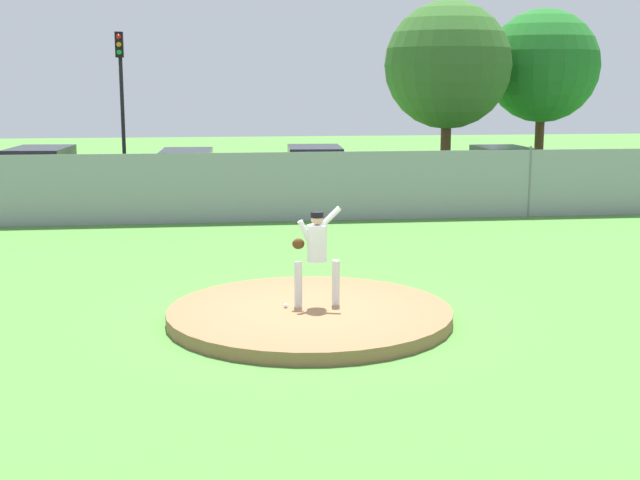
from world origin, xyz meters
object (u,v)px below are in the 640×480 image
at_px(parked_car_slate, 187,176).
at_px(parked_car_champagne, 41,177).
at_px(parked_car_burgundy, 501,172).
at_px(baseball, 286,305).
at_px(traffic_light_near, 121,83).
at_px(parked_car_silver, 315,173).
at_px(pitcher_youth, 316,249).
at_px(traffic_cone_orange, 419,197).

xyz_separation_m(parked_car_slate, parked_car_champagne, (-4.56, 0.03, 0.05)).
relative_size(parked_car_burgundy, parked_car_champagne, 0.83).
height_order(baseball, traffic_light_near, traffic_light_near).
bearing_deg(parked_car_slate, parked_car_silver, 6.29).
bearing_deg(baseball, parked_car_slate, 97.99).
relative_size(parked_car_slate, traffic_light_near, 0.81).
relative_size(parked_car_slate, parked_car_silver, 0.99).
distance_m(parked_car_burgundy, traffic_light_near, 13.91).
bearing_deg(parked_car_slate, traffic_light_near, 119.02).
distance_m(baseball, parked_car_silver, 14.94).
bearing_deg(baseball, parked_car_champagne, 114.62).
xyz_separation_m(pitcher_youth, parked_car_burgundy, (8.07, 14.64, -0.40)).
xyz_separation_m(parked_car_slate, parked_car_silver, (4.19, 0.46, 0.01)).
height_order(pitcher_youth, parked_car_slate, pitcher_youth).
height_order(pitcher_youth, parked_car_champagne, pitcher_youth).
xyz_separation_m(traffic_cone_orange, traffic_light_near, (-9.58, 6.29, 3.48)).
xyz_separation_m(pitcher_youth, parked_car_silver, (1.67, 14.72, -0.37)).
xyz_separation_m(parked_car_burgundy, traffic_light_near, (-13.00, 3.97, 2.97)).
distance_m(pitcher_youth, parked_car_slate, 14.49).
xyz_separation_m(parked_car_silver, parked_car_burgundy, (6.40, -0.08, -0.03)).
relative_size(pitcher_youth, parked_car_burgundy, 0.41).
distance_m(baseball, parked_car_champagne, 15.79).
xyz_separation_m(parked_car_slate, traffic_cone_orange, (7.17, -1.95, -0.54)).
bearing_deg(parked_car_burgundy, pitcher_youth, -118.85).
bearing_deg(parked_car_silver, parked_car_slate, -173.71).
relative_size(pitcher_youth, parked_car_champagne, 0.34).
distance_m(pitcher_youth, parked_car_champagne, 15.96).
height_order(pitcher_youth, traffic_light_near, traffic_light_near).
distance_m(pitcher_youth, parked_car_burgundy, 16.72).
xyz_separation_m(pitcher_youth, traffic_light_near, (-4.93, 18.61, 2.57)).
xyz_separation_m(parked_car_silver, traffic_light_near, (-6.60, 3.88, 2.94)).
relative_size(baseball, traffic_light_near, 0.01).
xyz_separation_m(parked_car_slate, traffic_light_near, (-2.41, 4.35, 2.94)).
xyz_separation_m(parked_car_silver, parked_car_champagne, (-8.75, -0.43, 0.04)).
bearing_deg(traffic_light_near, parked_car_silver, -30.49).
bearing_deg(parked_car_slate, pitcher_youth, -79.98).
height_order(pitcher_youth, baseball, pitcher_youth).
xyz_separation_m(parked_car_burgundy, traffic_cone_orange, (-3.41, -2.33, -0.51)).
distance_m(parked_car_slate, traffic_light_near, 5.78).
bearing_deg(parked_car_burgundy, parked_car_champagne, -178.69).
bearing_deg(parked_car_champagne, parked_car_silver, 2.80).
relative_size(parked_car_champagne, traffic_light_near, 0.89).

